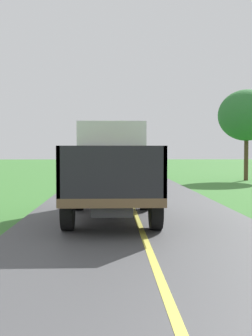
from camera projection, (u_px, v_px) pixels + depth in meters
banana_truck_near at (112, 168)px, 12.21m from camera, size 2.38×5.82×2.80m
roadside_tree_mid_right at (247, 115)px, 27.69m from camera, size 3.81×3.81×6.11m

